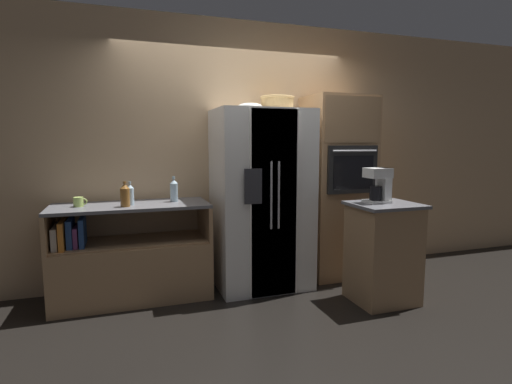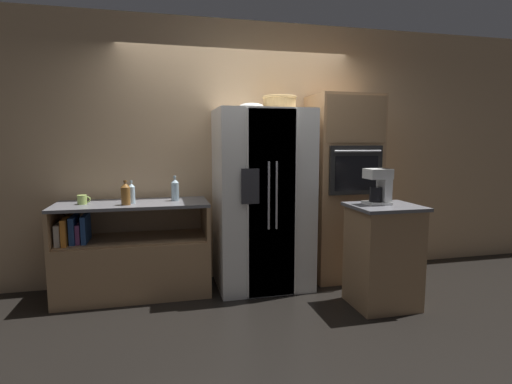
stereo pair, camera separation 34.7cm
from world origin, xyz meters
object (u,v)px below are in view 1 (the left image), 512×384
refrigerator (262,199)px  wicker_basket (277,103)px  coffee_maker (379,184)px  bottle_tall (130,194)px  bottle_short (125,195)px  wall_oven (337,187)px  bottle_wide (174,190)px  mug (79,202)px  fruit_bowl (250,106)px

refrigerator → wicker_basket: wicker_basket is taller
wicker_basket → coffee_maker: wicker_basket is taller
bottle_tall → bottle_short: 0.10m
refrigerator → coffee_maker: 1.18m
wall_oven → bottle_wide: size_ratio=7.98×
bottle_wide → coffee_maker: bearing=-24.3°
refrigerator → mug: refrigerator is taller
bottle_tall → mug: 0.46m
bottle_tall → bottle_short: size_ratio=0.96×
bottle_tall → coffee_maker: size_ratio=0.68×
coffee_maker → wicker_basket: bearing=131.6°
bottle_wide → mug: 0.87m
fruit_bowl → mug: bearing=-179.4°
fruit_bowl → bottle_short: size_ratio=1.08×
mug → coffee_maker: size_ratio=0.37×
wicker_basket → bottle_wide: bearing=179.5°
refrigerator → bottle_tall: (-1.30, 0.01, 0.11)m
refrigerator → bottle_short: bearing=-176.9°
bottle_tall → mug: size_ratio=1.84×
bottle_tall → bottle_wide: size_ratio=0.88×
bottle_tall → mug: bearing=173.6°
coffee_maker → wall_oven: bearing=89.6°
bottle_wide → coffee_maker: size_ratio=0.77×
wicker_basket → mug: 2.17m
fruit_bowl → bottle_wide: (-0.79, 0.02, -0.83)m
wall_oven → coffee_maker: 0.79m
wall_oven → bottle_tall: 2.22m
fruit_bowl → bottle_tall: bearing=-176.8°
bottle_wide → mug: (-0.87, -0.04, -0.07)m
bottle_short → mug: bearing=161.3°
refrigerator → mug: (-1.75, 0.06, 0.05)m
refrigerator → mug: bearing=177.9°
bottle_wide → mug: bottle_wide is taller
refrigerator → bottle_wide: size_ratio=7.30×
bottle_tall → mug: bottle_tall is taller
refrigerator → bottle_short: 1.35m
bottle_wide → mug: bearing=-177.5°
wicker_basket → bottle_tall: wicker_basket is taller
bottle_wide → wicker_basket: bearing=-0.5°
refrigerator → coffee_maker: size_ratio=5.64×
fruit_bowl → coffee_maker: fruit_bowl is taller
mug → fruit_bowl: bearing=0.6°
wall_oven → coffee_maker: (-0.01, -0.78, 0.11)m
bottle_short → refrigerator: bearing=3.1°
bottle_wide → wall_oven: bearing=-1.0°
wicker_basket → coffee_maker: 1.34m
wicker_basket → bottle_short: wicker_basket is taller
bottle_short → wall_oven: bearing=3.6°
refrigerator → fruit_bowl: (-0.10, 0.08, 0.95)m
wicker_basket → wall_oven: bearing=-1.7°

